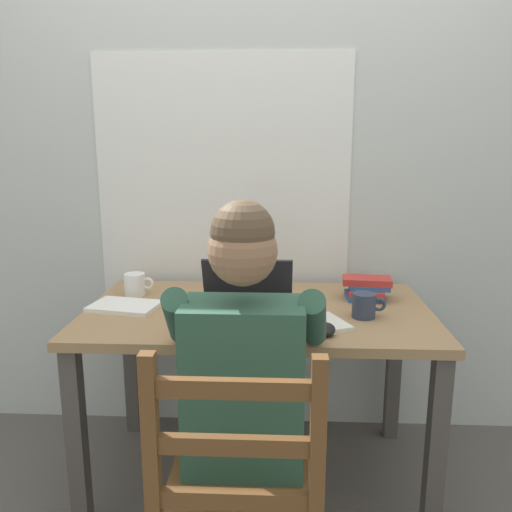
% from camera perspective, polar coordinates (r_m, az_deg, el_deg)
% --- Properties ---
extents(ground_plane, '(8.00, 8.00, 0.00)m').
position_cam_1_polar(ground_plane, '(2.37, 0.19, -22.96)').
color(ground_plane, '#56514C').
extents(back_wall, '(6.00, 0.08, 2.60)m').
position_cam_1_polar(back_wall, '(2.40, 0.62, 10.59)').
color(back_wall, beige).
rests_on(back_wall, ground).
extents(desk, '(1.33, 0.77, 0.74)m').
position_cam_1_polar(desk, '(2.06, 0.20, -8.36)').
color(desk, '#9E7A51').
rests_on(desk, ground).
extents(seated_person, '(0.50, 0.60, 1.22)m').
position_cam_1_polar(seated_person, '(1.63, -1.12, -13.10)').
color(seated_person, '#2D5642').
rests_on(seated_person, ground).
extents(wooden_chair, '(0.42, 0.42, 0.92)m').
position_cam_1_polar(wooden_chair, '(1.51, -1.87, -25.44)').
color(wooden_chair, brown).
rests_on(wooden_chair, ground).
extents(laptop, '(0.33, 0.32, 0.22)m').
position_cam_1_polar(laptop, '(1.85, -1.11, -5.90)').
color(laptop, '#232328').
rests_on(laptop, desk).
extents(computer_mouse, '(0.06, 0.10, 0.03)m').
position_cam_1_polar(computer_mouse, '(1.78, 7.75, -7.96)').
color(computer_mouse, black).
rests_on(computer_mouse, desk).
extents(coffee_mug_white, '(0.13, 0.09, 0.09)m').
position_cam_1_polar(coffee_mug_white, '(2.25, -13.11, -3.05)').
color(coffee_mug_white, white).
rests_on(coffee_mug_white, desk).
extents(coffee_mug_dark, '(0.12, 0.09, 0.09)m').
position_cam_1_polar(coffee_mug_dark, '(1.96, 11.84, -5.33)').
color(coffee_mug_dark, '#2D384C').
rests_on(coffee_mug_dark, desk).
extents(book_stack_main, '(0.21, 0.15, 0.09)m').
position_cam_1_polar(book_stack_main, '(2.18, 12.04, -3.47)').
color(book_stack_main, '#2D5B9E').
rests_on(book_stack_main, desk).
extents(paper_pile_near_laptop, '(0.25, 0.24, 0.02)m').
position_cam_1_polar(paper_pile_near_laptop, '(1.85, 6.73, -7.48)').
color(paper_pile_near_laptop, silver).
rests_on(paper_pile_near_laptop, desk).
extents(paper_pile_back_corner, '(0.28, 0.22, 0.02)m').
position_cam_1_polar(paper_pile_back_corner, '(2.09, -14.22, -5.37)').
color(paper_pile_back_corner, white).
rests_on(paper_pile_back_corner, desk).
extents(landscape_photo_print, '(0.14, 0.11, 0.00)m').
position_cam_1_polar(landscape_photo_print, '(2.09, -7.43, -5.35)').
color(landscape_photo_print, '#C63D33').
rests_on(landscape_photo_print, desk).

